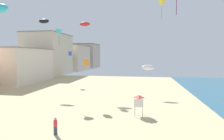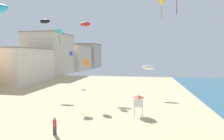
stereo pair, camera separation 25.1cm
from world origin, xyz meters
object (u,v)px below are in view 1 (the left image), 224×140
kite_flyer (55,125)px  kite_white_parafoil (148,67)px  lifeguard_stand (139,101)px  kite_yellow_delta (162,3)px  kite_orange_box (86,62)px  kite_black_parafoil (44,21)px  kite_red_parafoil (85,24)px  kite_cyan_delta (59,32)px  kite_blue_box (70,54)px

kite_flyer → kite_white_parafoil: size_ratio=0.73×
lifeguard_stand → kite_yellow_delta: bearing=-7.6°
kite_orange_box → kite_white_parafoil: bearing=38.3°
kite_yellow_delta → kite_black_parafoil: bearing=145.8°
lifeguard_stand → kite_orange_box: size_ratio=2.60×
kite_white_parafoil → kite_yellow_delta: bearing=-85.2°
kite_flyer → kite_orange_box: bearing=36.3°
lifeguard_stand → kite_white_parafoil: kite_white_parafoil is taller
kite_white_parafoil → kite_red_parafoil: bearing=170.2°
lifeguard_stand → kite_orange_box: kite_orange_box is taller
kite_red_parafoil → kite_orange_box: kite_red_parafoil is taller
kite_yellow_delta → kite_black_parafoil: 26.99m
kite_yellow_delta → kite_white_parafoil: kite_yellow_delta is taller
kite_orange_box → kite_cyan_delta: (-5.47, 2.94, 4.81)m
lifeguard_stand → kite_red_parafoil: kite_red_parafoil is taller
lifeguard_stand → kite_yellow_delta: 11.47m
kite_cyan_delta → kite_white_parafoil: bearing=16.3°
kite_red_parafoil → kite_cyan_delta: kite_red_parafoil is taller
kite_red_parafoil → kite_cyan_delta: (-2.43, -6.40, -2.31)m
kite_black_parafoil → kite_white_parafoil: size_ratio=1.00×
lifeguard_stand → kite_black_parafoil: size_ratio=1.13×
kite_red_parafoil → kite_cyan_delta: 7.23m
kite_cyan_delta → kite_black_parafoil: (-6.65, 7.31, 3.30)m
kite_red_parafoil → kite_yellow_delta: bearing=-47.1°
kite_black_parafoil → kite_flyer: bearing=-59.3°
kite_yellow_delta → kite_cyan_delta: 17.61m
kite_blue_box → kite_black_parafoil: bearing=-111.0°
kite_orange_box → lifeguard_stand: bearing=-27.2°
kite_blue_box → kite_orange_box: 19.79m
kite_red_parafoil → kite_orange_box: bearing=-71.9°
lifeguard_stand → kite_black_parafoil: (-19.91, 14.25, 12.53)m
kite_cyan_delta → kite_blue_box: bearing=105.2°
kite_red_parafoil → kite_white_parafoil: kite_red_parafoil is taller
kite_orange_box → kite_cyan_delta: bearing=151.8°
lifeguard_stand → kite_white_parafoil: (1.37, 11.22, 3.34)m
kite_blue_box → kite_black_parafoil: kite_black_parafoil is taller
kite_orange_box → kite_yellow_delta: size_ratio=0.45×
kite_blue_box → kite_yellow_delta: kite_yellow_delta is taller
kite_blue_box → kite_orange_box: (9.39, -17.36, -1.49)m
kite_flyer → kite_red_parafoil: bearing=43.8°
kite_blue_box → kite_cyan_delta: kite_cyan_delta is taller
kite_cyan_delta → kite_flyer: bearing=-66.9°
kite_blue_box → kite_yellow_delta: (19.56, -22.26, 5.28)m
kite_flyer → kite_cyan_delta: kite_cyan_delta is taller
kite_red_parafoil → kite_black_parafoil: (-9.08, 0.90, 0.99)m
kite_yellow_delta → kite_blue_box: bearing=131.3°
lifeguard_stand → kite_black_parafoil: 27.50m
kite_flyer → kite_cyan_delta: 18.08m
kite_flyer → kite_cyan_delta: (-5.88, 13.76, 10.15)m
kite_black_parafoil → kite_orange_box: bearing=-40.2°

